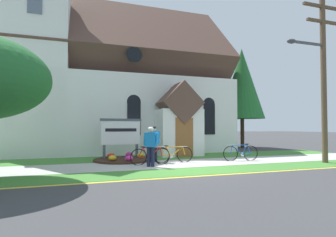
% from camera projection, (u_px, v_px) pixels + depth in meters
% --- Properties ---
extents(ground, '(140.00, 140.00, 0.00)m').
position_uv_depth(ground, '(163.00, 158.00, 13.88)').
color(ground, '#3D3D3F').
extents(sidewalk_slab, '(32.00, 2.50, 0.01)m').
position_uv_depth(sidewalk_slab, '(151.00, 165.00, 11.30)').
color(sidewalk_slab, '#B7B5AD').
rests_on(sidewalk_slab, ground).
extents(grass_verge, '(32.00, 1.65, 0.01)m').
position_uv_depth(grass_verge, '(165.00, 173.00, 9.33)').
color(grass_verge, '#427F33').
rests_on(grass_verge, ground).
extents(church_lawn, '(24.00, 2.62, 0.01)m').
position_uv_depth(church_lawn, '(138.00, 158.00, 13.73)').
color(church_lawn, '#427F33').
rests_on(church_lawn, ground).
extents(curb_paint_stripe, '(28.00, 0.16, 0.01)m').
position_uv_depth(curb_paint_stripe, '(175.00, 178.00, 8.40)').
color(curb_paint_stripe, yellow).
rests_on(curb_paint_stripe, ground).
extents(church_building, '(14.05, 10.91, 11.77)m').
position_uv_depth(church_building, '(117.00, 87.00, 18.98)').
color(church_building, white).
rests_on(church_building, ground).
extents(church_sign, '(2.06, 0.24, 2.03)m').
position_uv_depth(church_sign, '(121.00, 133.00, 13.20)').
color(church_sign, '#474C56').
rests_on(church_sign, ground).
extents(flower_bed, '(2.72, 2.72, 0.34)m').
position_uv_depth(flower_bed, '(123.00, 159.00, 12.59)').
color(flower_bed, '#382319').
rests_on(flower_bed, ground).
extents(bicycle_blue, '(1.75, 0.08, 0.81)m').
position_uv_depth(bicycle_blue, '(150.00, 156.00, 11.30)').
color(bicycle_blue, black).
rests_on(bicycle_blue, ground).
extents(bicycle_yellow, '(1.75, 0.26, 0.83)m').
position_uv_depth(bicycle_yellow, '(241.00, 153.00, 12.65)').
color(bicycle_yellow, black).
rests_on(bicycle_yellow, ground).
extents(bicycle_orange, '(1.79, 0.24, 0.80)m').
position_uv_depth(bicycle_orange, '(173.00, 154.00, 12.00)').
color(bicycle_orange, black).
rests_on(bicycle_orange, ground).
extents(cyclist_in_red_jersey, '(0.63, 0.37, 1.65)m').
position_uv_depth(cyclist_in_red_jersey, '(154.00, 141.00, 12.17)').
color(cyclist_in_red_jersey, '#191E38').
rests_on(cyclist_in_red_jersey, ground).
extents(cyclist_in_white_jersey, '(0.49, 0.59, 1.62)m').
position_uv_depth(cyclist_in_white_jersey, '(151.00, 144.00, 10.74)').
color(cyclist_in_white_jersey, '#191E38').
rests_on(cyclist_in_white_jersey, ground).
extents(utility_pole, '(3.12, 0.28, 7.77)m').
position_uv_depth(utility_pole, '(322.00, 68.00, 12.09)').
color(utility_pole, brown).
rests_on(utility_pole, ground).
extents(roadside_conifer, '(3.41, 3.41, 7.78)m').
position_uv_depth(roadside_conifer, '(242.00, 84.00, 20.78)').
color(roadside_conifer, '#3D2D1E').
rests_on(roadside_conifer, ground).
extents(distant_hill, '(92.55, 51.98, 21.45)m').
position_uv_depth(distant_hill, '(78.00, 132.00, 88.00)').
color(distant_hill, '#847A5B').
rests_on(distant_hill, ground).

